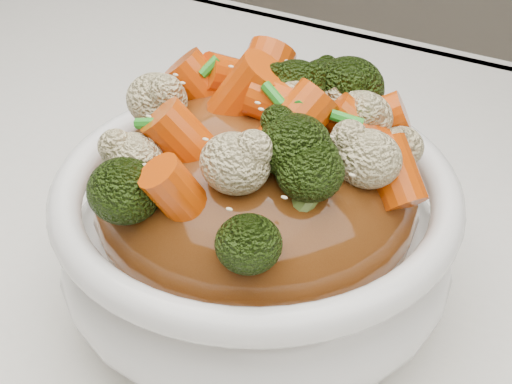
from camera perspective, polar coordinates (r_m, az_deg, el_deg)
The scene contains 8 objects.
tablecloth at distance 0.51m, azimuth -1.14°, elevation -9.37°, with size 1.20×0.80×0.04m, color white.
bowl at distance 0.47m, azimuth -0.00°, elevation -3.46°, with size 0.23×0.23×0.09m, color white, non-canonical shape.
sauce_base at distance 0.45m, azimuth 0.00°, elevation -0.33°, with size 0.18×0.18×0.10m, color #5F2F10.
carrots at distance 0.41m, azimuth 0.00°, elevation 7.19°, with size 0.18×0.18×0.05m, color #CF4706, non-canonical shape.
broccoli at distance 0.41m, azimuth 0.00°, elevation 7.06°, with size 0.18×0.18×0.05m, color black, non-canonical shape.
cauliflower at distance 0.41m, azimuth 0.00°, elevation 6.80°, with size 0.18×0.18×0.04m, color beige, non-canonical shape.
scallions at distance 0.41m, azimuth 0.00°, elevation 7.32°, with size 0.14×0.14×0.02m, color #248F21, non-canonical shape.
sesame_seeds at distance 0.41m, azimuth 0.00°, elevation 7.32°, with size 0.17×0.17×0.01m, color beige, non-canonical shape.
Camera 1 is at (0.18, -0.31, 1.09)m, focal length 55.00 mm.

